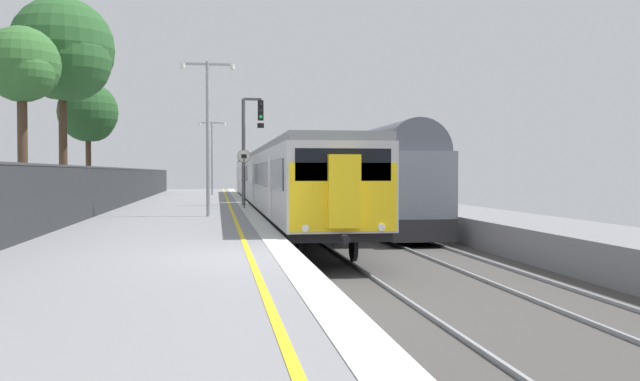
{
  "coord_description": "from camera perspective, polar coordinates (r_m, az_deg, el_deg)",
  "views": [
    {
      "loc": [
        -0.98,
        -13.08,
        1.63
      ],
      "look_at": [
        1.49,
        3.11,
        1.19
      ],
      "focal_mm": 38.14,
      "sensor_mm": 36.0,
      "label": 1
    }
  ],
  "objects": [
    {
      "name": "freight_train_adjacent_track",
      "position": [
        35.9,
        2.7,
        1.24
      ],
      "size": [
        2.6,
        25.59,
        4.5
      ],
      "color": "#232326",
      "rests_on": "ground"
    },
    {
      "name": "platform_lamp_far",
      "position": [
        50.46,
        -9.04,
        3.26
      ],
      "size": [
        2.0,
        0.2,
        5.37
      ],
      "color": "#93999E",
      "rests_on": "ground"
    },
    {
      "name": "background_tree_right",
      "position": [
        33.38,
        -20.64,
        10.74
      ],
      "size": [
        4.66,
        4.66,
        9.58
      ],
      "color": "#473323",
      "rests_on": "ground"
    },
    {
      "name": "signal_gantry",
      "position": [
        33.98,
        -6.0,
        4.35
      ],
      "size": [
        1.1,
        0.24,
        5.33
      ],
      "color": "#47474C",
      "rests_on": "ground"
    },
    {
      "name": "commuter_train_at_platform",
      "position": [
        37.25,
        -3.94,
        0.96
      ],
      "size": [
        2.83,
        42.04,
        3.81
      ],
      "color": "#B7B7BC",
      "rests_on": "ground"
    },
    {
      "name": "background_tree_left",
      "position": [
        39.94,
        -18.79,
        6.04
      ],
      "size": [
        3.28,
        3.28,
        6.61
      ],
      "color": "#473323",
      "rests_on": "ground"
    },
    {
      "name": "ground",
      "position": [
        13.75,
        6.78,
        -7.85
      ],
      "size": [
        17.4,
        110.0,
        1.21
      ],
      "color": "gray"
    },
    {
      "name": "platform_lamp_mid",
      "position": [
        25.55,
        -9.39,
        5.42
      ],
      "size": [
        2.0,
        0.2,
        5.73
      ],
      "color": "#93999E",
      "rests_on": "ground"
    },
    {
      "name": "speed_limit_sign",
      "position": [
        31.0,
        -6.4,
        1.64
      ],
      "size": [
        0.59,
        0.08,
        2.66
      ],
      "color": "#59595B",
      "rests_on": "ground"
    },
    {
      "name": "background_tree_centre",
      "position": [
        29.34,
        -23.65,
        9.4
      ],
      "size": [
        2.97,
        2.97,
        7.36
      ],
      "color": "#473323",
      "rests_on": "ground"
    }
  ]
}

